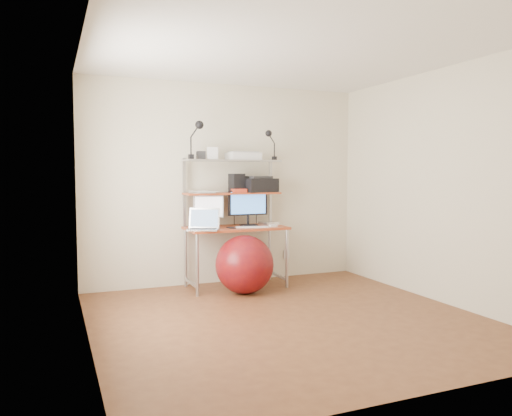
{
  "coord_description": "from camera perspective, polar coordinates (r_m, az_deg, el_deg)",
  "views": [
    {
      "loc": [
        -2.06,
        -4.2,
        1.39
      ],
      "look_at": [
        0.14,
        1.15,
        0.98
      ],
      "focal_mm": 35.0,
      "sensor_mm": 36.0,
      "label": 1
    }
  ],
  "objects": [
    {
      "name": "printer",
      "position": [
        6.25,
        0.34,
        2.69
      ],
      "size": [
        0.47,
        0.36,
        0.2
      ],
      "rotation": [
        0.0,
        0.0,
        0.2
      ],
      "color": "black",
      "rests_on": "mid_shelf"
    },
    {
      "name": "clip_lamp_left",
      "position": [
        5.91,
        -6.69,
        8.73
      ],
      "size": [
        0.18,
        0.1,
        0.45
      ],
      "color": "black",
      "rests_on": "top_shelf"
    },
    {
      "name": "room",
      "position": [
        4.68,
        3.75,
        2.31
      ],
      "size": [
        3.6,
        3.6,
        3.6
      ],
      "color": "brown",
      "rests_on": "ground"
    },
    {
      "name": "computer_desk",
      "position": [
        6.08,
        -2.52,
        -0.08
      ],
      "size": [
        1.2,
        0.6,
        1.57
      ],
      "color": "#A74320",
      "rests_on": "ground"
    },
    {
      "name": "wall_outlet",
      "position": [
        6.74,
        3.52,
        -5.29
      ],
      "size": [
        0.08,
        0.01,
        0.12
      ],
      "primitive_type": "cube",
      "color": "silver",
      "rests_on": "room"
    },
    {
      "name": "phone",
      "position": [
        5.89,
        -2.87,
        -2.27
      ],
      "size": [
        0.08,
        0.14,
        0.01
      ],
      "primitive_type": "cube",
      "rotation": [
        0.0,
        0.0,
        0.06
      ],
      "color": "black",
      "rests_on": "desktop"
    },
    {
      "name": "scanner",
      "position": [
        6.19,
        -1.48,
        5.97
      ],
      "size": [
        0.41,
        0.28,
        0.1
      ],
      "rotation": [
        0.0,
        0.0,
        0.06
      ],
      "color": "silver",
      "rests_on": "top_shelf"
    },
    {
      "name": "exercise_ball",
      "position": [
        5.78,
        -1.32,
        -6.47
      ],
      "size": [
        0.67,
        0.67,
        0.67
      ],
      "primitive_type": "sphere",
      "color": "maroon",
      "rests_on": "floor"
    },
    {
      "name": "monitor_silver",
      "position": [
        6.05,
        -5.45,
        -0.11
      ],
      "size": [
        0.36,
        0.17,
        0.41
      ],
      "rotation": [
        0.0,
        0.0,
        -0.29
      ],
      "color": "#ADAEB2",
      "rests_on": "desktop"
    },
    {
      "name": "keyboard",
      "position": [
        5.96,
        -0.48,
        -2.18
      ],
      "size": [
        0.4,
        0.2,
        0.01
      ],
      "primitive_type": "cube",
      "rotation": [
        0.0,
        0.0,
        -0.23
      ],
      "color": "silver",
      "rests_on": "desktop"
    },
    {
      "name": "mouse",
      "position": [
        6.03,
        1.96,
        -2.04
      ],
      "size": [
        0.1,
        0.07,
        0.03
      ],
      "primitive_type": "cube",
      "rotation": [
        0.0,
        0.0,
        0.14
      ],
      "color": "silver",
      "rests_on": "desktop"
    },
    {
      "name": "laptop",
      "position": [
        5.75,
        -5.99,
        -1.96
      ],
      "size": [
        0.44,
        0.41,
        0.31
      ],
      "rotation": [
        0.0,
        0.0,
        -0.45
      ],
      "color": "silver",
      "rests_on": "desktop"
    },
    {
      "name": "clip_lamp_right",
      "position": [
        6.25,
        1.59,
        7.98
      ],
      "size": [
        0.15,
        0.08,
        0.37
      ],
      "color": "black",
      "rests_on": "top_shelf"
    },
    {
      "name": "box_white",
      "position": [
        6.0,
        -5.02,
        6.24
      ],
      "size": [
        0.14,
        0.13,
        0.15
      ],
      "primitive_type": "cube",
      "rotation": [
        0.0,
        0.0,
        -0.2
      ],
      "color": "silver",
      "rests_on": "top_shelf"
    },
    {
      "name": "mac_mini",
      "position": [
        6.29,
        1.47,
        -1.74
      ],
      "size": [
        0.23,
        0.23,
        0.04
      ],
      "primitive_type": "cube",
      "rotation": [
        0.0,
        0.0,
        0.22
      ],
      "color": "silver",
      "rests_on": "desktop"
    },
    {
      "name": "monitor_black",
      "position": [
        6.15,
        -0.92,
        0.37
      ],
      "size": [
        0.51,
        0.15,
        0.51
      ],
      "rotation": [
        0.0,
        0.0,
        0.03
      ],
      "color": "black",
      "rests_on": "desktop"
    },
    {
      "name": "nas_cube",
      "position": [
        6.15,
        -2.22,
        2.87
      ],
      "size": [
        0.18,
        0.18,
        0.23
      ],
      "primitive_type": "cube",
      "rotation": [
        0.0,
        0.0,
        0.15
      ],
      "color": "black",
      "rests_on": "mid_shelf"
    },
    {
      "name": "paper_stack",
      "position": [
        6.02,
        -5.94,
        1.84
      ],
      "size": [
        0.34,
        0.4,
        0.02
      ],
      "color": "white",
      "rests_on": "mid_shelf"
    },
    {
      "name": "red_box",
      "position": [
        6.07,
        -1.95,
        1.99
      ],
      "size": [
        0.18,
        0.12,
        0.05
      ],
      "primitive_type": "cube",
      "rotation": [
        0.0,
        0.0,
        0.06
      ],
      "color": "red",
      "rests_on": "mid_shelf"
    },
    {
      "name": "box_grey",
      "position": [
        6.02,
        -6.32,
        6.01
      ],
      "size": [
        0.11,
        0.11,
        0.1
      ],
      "primitive_type": "cube",
      "rotation": [
        0.0,
        0.0,
        -0.1
      ],
      "color": "#29292C",
      "rests_on": "top_shelf"
    }
  ]
}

